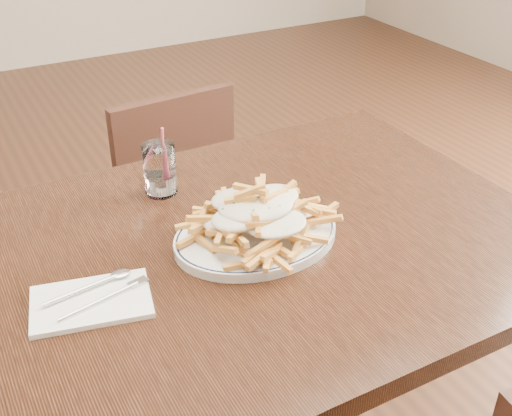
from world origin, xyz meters
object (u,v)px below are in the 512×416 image
table (230,280)px  fries_plate (256,236)px  loaded_fries (256,211)px  water_glass (160,172)px  chair_far (166,194)px

table → fries_plate: 0.10m
loaded_fries → water_glass: water_glass is taller
fries_plate → water_glass: (-0.09, 0.25, 0.04)m
fries_plate → water_glass: 0.27m
chair_far → water_glass: 0.63m
loaded_fries → water_glass: 0.27m
loaded_fries → water_glass: (-0.09, 0.25, -0.02)m
chair_far → fries_plate: 0.82m
loaded_fries → table: bearing=170.9°
table → loaded_fries: bearing=-9.1°
fries_plate → loaded_fries: loaded_fries is taller
table → chair_far: size_ratio=1.53×
table → loaded_fries: size_ratio=3.95×
water_glass → table: bearing=-81.9°
table → water_glass: size_ratio=8.21×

